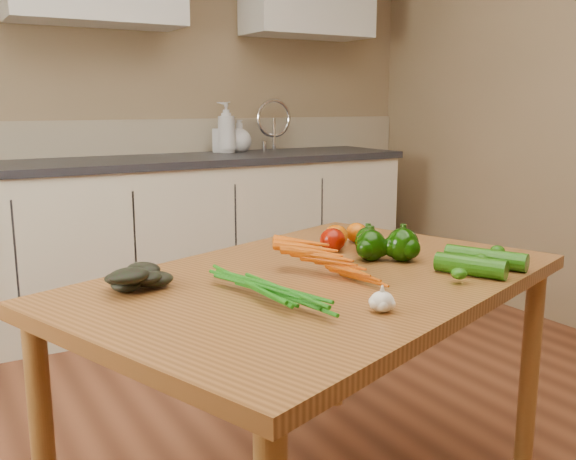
# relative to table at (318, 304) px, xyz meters

# --- Properties ---
(room) EXTENTS (4.04, 5.04, 2.64)m
(room) POSITION_rel_table_xyz_m (0.07, -0.03, 0.60)
(room) COLOR brown
(room) RESTS_ON ground
(counter_run) EXTENTS (2.84, 0.64, 1.14)m
(counter_run) POSITION_rel_table_xyz_m (0.28, 1.99, -0.19)
(counter_run) COLOR beige
(counter_run) RESTS_ON ground
(table) EXTENTS (1.58, 1.29, 0.73)m
(table) POSITION_rel_table_xyz_m (0.00, 0.00, 0.00)
(table) COLOR #965C2B
(table) RESTS_ON ground
(soap_bottle_a) EXTENTS (0.16, 0.16, 0.30)m
(soap_bottle_a) POSITION_rel_table_xyz_m (0.71, 2.12, 0.40)
(soap_bottle_a) COLOR silver
(soap_bottle_a) RESTS_ON counter_run
(soap_bottle_b) EXTENTS (0.13, 0.13, 0.21)m
(soap_bottle_b) POSITION_rel_table_xyz_m (0.70, 2.15, 0.36)
(soap_bottle_b) COLOR silver
(soap_bottle_b) RESTS_ON counter_run
(soap_bottle_c) EXTENTS (0.16, 0.16, 0.19)m
(soap_bottle_c) POSITION_rel_table_xyz_m (0.81, 2.16, 0.35)
(soap_bottle_c) COLOR silver
(soap_bottle_c) RESTS_ON counter_run
(carrot_bunch) EXTENTS (0.30, 0.27, 0.07)m
(carrot_bunch) POSITION_rel_table_xyz_m (-0.06, -0.05, 0.12)
(carrot_bunch) COLOR #D15304
(carrot_bunch) RESTS_ON table
(leafy_greens) EXTENTS (0.20, 0.18, 0.10)m
(leafy_greens) POSITION_rel_table_xyz_m (-0.45, 0.11, 0.13)
(leafy_greens) COLOR black
(leafy_greens) RESTS_ON table
(garlic_bulb) EXTENTS (0.06, 0.06, 0.05)m
(garlic_bulb) POSITION_rel_table_xyz_m (-0.04, -0.33, 0.11)
(garlic_bulb) COLOR white
(garlic_bulb) RESTS_ON table
(pepper_a) EXTENTS (0.09, 0.09, 0.09)m
(pepper_a) POSITION_rel_table_xyz_m (0.23, 0.07, 0.13)
(pepper_a) COLOR black
(pepper_a) RESTS_ON table
(pepper_b) EXTENTS (0.08, 0.08, 0.08)m
(pepper_b) POSITION_rel_table_xyz_m (0.29, 0.16, 0.12)
(pepper_b) COLOR black
(pepper_b) RESTS_ON table
(pepper_c) EXTENTS (0.10, 0.10, 0.10)m
(pepper_c) POSITION_rel_table_xyz_m (0.31, 0.02, 0.13)
(pepper_c) COLOR black
(pepper_c) RESTS_ON table
(tomato_a) EXTENTS (0.08, 0.08, 0.08)m
(tomato_a) POSITION_rel_table_xyz_m (0.20, 0.22, 0.12)
(tomato_a) COLOR #880F02
(tomato_a) RESTS_ON table
(tomato_b) EXTENTS (0.08, 0.08, 0.07)m
(tomato_b) POSITION_rel_table_xyz_m (0.25, 0.27, 0.12)
(tomato_b) COLOR #CC5605
(tomato_b) RESTS_ON table
(tomato_c) EXTENTS (0.07, 0.07, 0.07)m
(tomato_c) POSITION_rel_table_xyz_m (0.34, 0.30, 0.11)
(tomato_c) COLOR #CC5605
(tomato_c) RESTS_ON table
(zucchini_a) EXTENTS (0.15, 0.23, 0.05)m
(zucchini_a) POSITION_rel_table_xyz_m (0.47, -0.16, 0.11)
(zucchini_a) COLOR #164C08
(zucchini_a) RESTS_ON table
(zucchini_b) EXTENTS (0.14, 0.20, 0.06)m
(zucchini_b) POSITION_rel_table_xyz_m (0.36, -0.21, 0.11)
(zucchini_b) COLOR #164C08
(zucchini_b) RESTS_ON table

